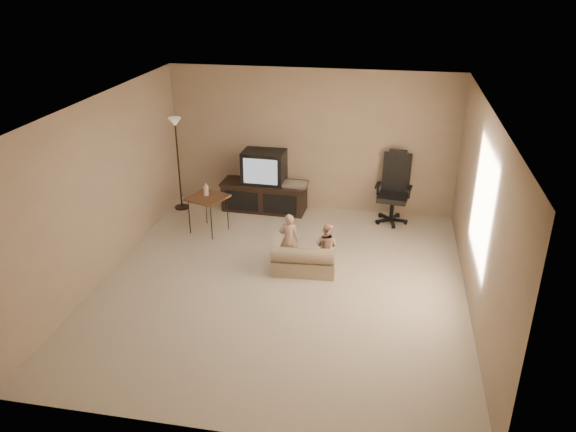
% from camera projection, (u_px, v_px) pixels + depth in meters
% --- Properties ---
extents(floor, '(5.50, 5.50, 0.00)m').
position_uv_depth(floor, '(281.00, 284.00, 7.80)').
color(floor, beige).
rests_on(floor, ground).
extents(room_shell, '(5.50, 5.50, 5.50)m').
position_uv_depth(room_shell, '(281.00, 182.00, 7.17)').
color(room_shell, silver).
rests_on(room_shell, floor).
extents(tv_stand, '(1.55, 0.61, 1.10)m').
position_uv_depth(tv_stand, '(265.00, 186.00, 9.98)').
color(tv_stand, black).
rests_on(tv_stand, floor).
extents(office_chair, '(0.64, 0.67, 1.23)m').
position_uv_depth(office_chair, '(393.00, 197.00, 9.54)').
color(office_chair, black).
rests_on(office_chair, floor).
extents(side_table, '(0.71, 0.71, 0.84)m').
position_uv_depth(side_table, '(207.00, 198.00, 9.10)').
color(side_table, brown).
rests_on(side_table, floor).
extents(floor_lamp, '(0.26, 0.26, 1.67)m').
position_uv_depth(floor_lamp, '(177.00, 143.00, 9.73)').
color(floor_lamp, black).
rests_on(floor_lamp, floor).
extents(child_sofa, '(0.93, 0.57, 0.44)m').
position_uv_depth(child_sofa, '(303.00, 261.00, 8.02)').
color(child_sofa, tan).
rests_on(child_sofa, floor).
extents(toddler_left, '(0.30, 0.23, 0.80)m').
position_uv_depth(toddler_left, '(289.00, 239.00, 8.18)').
color(toddler_left, tan).
rests_on(toddler_left, floor).
extents(toddler_right, '(0.39, 0.31, 0.72)m').
position_uv_depth(toddler_right, '(327.00, 246.00, 8.06)').
color(toddler_right, tan).
rests_on(toddler_right, floor).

